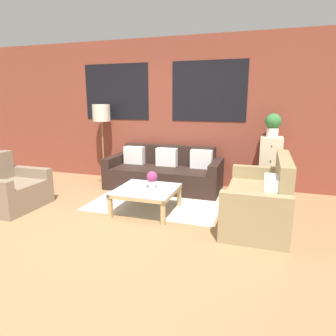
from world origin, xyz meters
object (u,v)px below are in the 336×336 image
floor_lamp (102,116)px  drawer_cabinet (270,166)px  couch_dark (164,173)px  coffee_table (146,192)px  settee_vintage (260,201)px  potted_plant (273,124)px  flower_vase (152,179)px  armchair_corner (10,190)px

floor_lamp → drawer_cabinet: floor_lamp is taller
couch_dark → coffee_table: 1.27m
couch_dark → drawer_cabinet: (1.89, 0.21, 0.23)m
couch_dark → floor_lamp: bearing=174.5°
coffee_table → floor_lamp: bearing=137.2°
drawer_cabinet → coffee_table: bearing=-139.8°
settee_vintage → coffee_table: 1.63m
potted_plant → coffee_table: bearing=-139.8°
couch_dark → potted_plant: bearing=6.3°
coffee_table → flower_vase: size_ratio=3.41×
settee_vintage → coffee_table: (-1.62, -0.10, -0.00)m
armchair_corner → couch_dark: bearing=42.2°
potted_plant → flower_vase: bearing=-139.5°
armchair_corner → coffee_table: bearing=13.2°
coffee_table → drawer_cabinet: bearing=40.2°
couch_dark → armchair_corner: armchair_corner is taller
armchair_corner → potted_plant: size_ratio=2.32×
drawer_cabinet → floor_lamp: bearing=-178.6°
armchair_corner → coffee_table: size_ratio=1.08×
settee_vintage → potted_plant: (0.12, 1.38, 0.93)m
couch_dark → coffee_table: couch_dark is taller
coffee_table → drawer_cabinet: (1.74, 1.48, 0.20)m
armchair_corner → floor_lamp: 2.23m
armchair_corner → potted_plant: 4.41m
coffee_table → potted_plant: bearing=40.2°
coffee_table → settee_vintage: bearing=3.4°
floor_lamp → coffee_table: bearing=-42.8°
floor_lamp → drawer_cabinet: (3.25, 0.08, -0.82)m
coffee_table → potted_plant: 2.47m
settee_vintage → armchair_corner: (-3.70, -0.58, -0.03)m
armchair_corner → flower_vase: bearing=14.0°
couch_dark → floor_lamp: (-1.37, 0.13, 1.04)m
armchair_corner → drawer_cabinet: bearing=27.2°
settee_vintage → potted_plant: 1.67m
settee_vintage → armchair_corner: settee_vintage is taller
armchair_corner → drawer_cabinet: drawer_cabinet is taller
settee_vintage → armchair_corner: bearing=-171.0°
flower_vase → drawer_cabinet: bearing=40.5°
flower_vase → potted_plant: bearing=40.5°
flower_vase → couch_dark: bearing=100.1°
armchair_corner → coffee_table: 2.14m
armchair_corner → drawer_cabinet: (3.82, 1.96, 0.23)m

